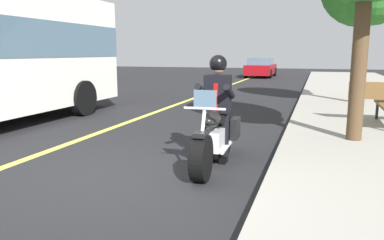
% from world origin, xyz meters
% --- Properties ---
extents(ground_plane, '(80.00, 80.00, 0.00)m').
position_xyz_m(ground_plane, '(0.00, 0.00, 0.00)').
color(ground_plane, black).
extents(lane_center_stripe, '(60.00, 0.16, 0.01)m').
position_xyz_m(lane_center_stripe, '(0.00, -2.00, 0.01)').
color(lane_center_stripe, '#E5DB4C').
rests_on(lane_center_stripe, ground_plane).
extents(motorcycle_main, '(2.22, 0.64, 1.26)m').
position_xyz_m(motorcycle_main, '(-1.01, 1.09, 0.45)').
color(motorcycle_main, black).
rests_on(motorcycle_main, ground_plane).
extents(rider_main, '(0.63, 0.56, 1.74)m').
position_xyz_m(rider_main, '(-1.20, 1.08, 1.04)').
color(rider_main, black).
rests_on(rider_main, ground_plane).
extents(car_silver, '(4.60, 1.92, 1.40)m').
position_xyz_m(car_silver, '(-23.77, -1.46, 0.69)').
color(car_silver, maroon).
rests_on(car_silver, ground_plane).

